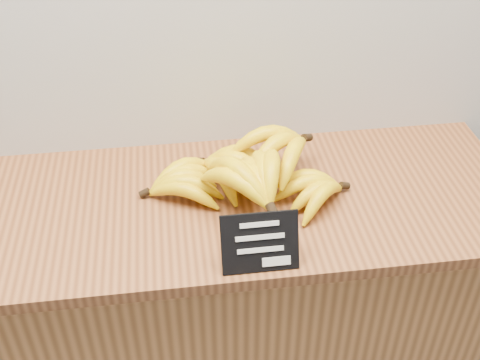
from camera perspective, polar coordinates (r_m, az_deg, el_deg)
name	(u,v)px	position (r m, az deg, el deg)	size (l,w,h in m)	color
counter	(238,327)	(1.77, -0.22, -13.76)	(1.39, 0.50, 0.90)	#AA6C36
counter_top	(237,202)	(1.44, -0.26, -2.11)	(1.36, 0.54, 0.03)	brown
chalkboard_sign	(260,243)	(1.23, 1.91, -5.97)	(0.16, 0.01, 0.13)	black
banana_pile	(252,172)	(1.41, 1.11, 0.72)	(0.49, 0.36, 0.13)	yellow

